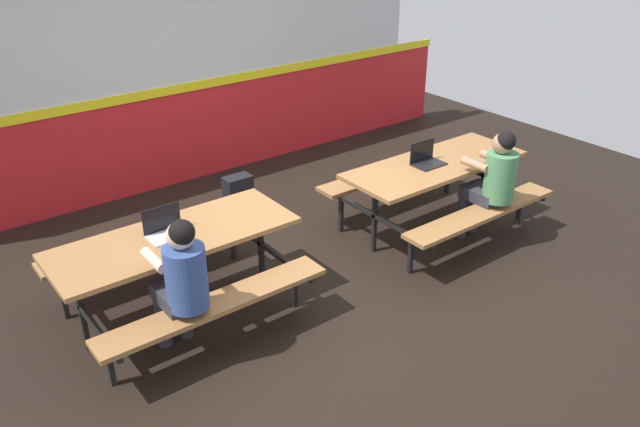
% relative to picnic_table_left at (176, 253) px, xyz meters
% --- Properties ---
extents(ground_plane, '(10.00, 10.00, 0.02)m').
position_rel_picnic_table_left_xyz_m(ground_plane, '(1.38, -0.03, -0.59)').
color(ground_plane, black).
extents(accent_backdrop, '(8.00, 0.14, 2.60)m').
position_rel_picnic_table_left_xyz_m(accent_backdrop, '(1.38, 2.51, 0.67)').
color(accent_backdrop, red).
rests_on(accent_backdrop, ground).
extents(picnic_table_left, '(1.97, 1.55, 0.74)m').
position_rel_picnic_table_left_xyz_m(picnic_table_left, '(0.00, 0.00, 0.00)').
color(picnic_table_left, '#9E6B3D').
rests_on(picnic_table_left, ground).
extents(picnic_table_right, '(1.97, 1.55, 0.74)m').
position_rel_picnic_table_left_xyz_m(picnic_table_right, '(2.77, -0.22, 0.00)').
color(picnic_table_right, '#9E6B3D').
rests_on(picnic_table_right, ground).
extents(student_nearer, '(0.36, 0.53, 1.21)m').
position_rel_picnic_table_left_xyz_m(student_nearer, '(-0.21, -0.56, 0.13)').
color(student_nearer, '#2D2D38').
rests_on(student_nearer, ground).
extents(student_further, '(0.36, 0.53, 1.21)m').
position_rel_picnic_table_left_xyz_m(student_further, '(2.97, -0.77, 0.13)').
color(student_further, '#2D2D38').
rests_on(student_further, ground).
extents(laptop_silver, '(0.32, 0.22, 0.22)m').
position_rel_picnic_table_left_xyz_m(laptop_silver, '(-0.04, 0.04, 0.21)').
color(laptop_silver, silver).
rests_on(laptop_silver, picnic_table_left).
extents(laptop_dark, '(0.32, 0.22, 0.22)m').
position_rel_picnic_table_left_xyz_m(laptop_dark, '(2.67, -0.18, 0.21)').
color(laptop_dark, black).
rests_on(laptop_dark, picnic_table_right).
extents(backpack_dark, '(0.30, 0.22, 0.44)m').
position_rel_picnic_table_left_xyz_m(backpack_dark, '(1.34, 1.30, -0.36)').
color(backpack_dark, black).
rests_on(backpack_dark, ground).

